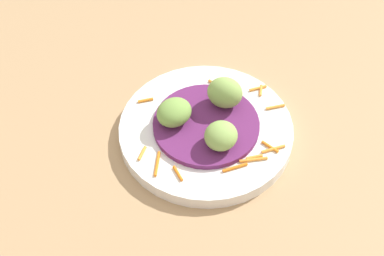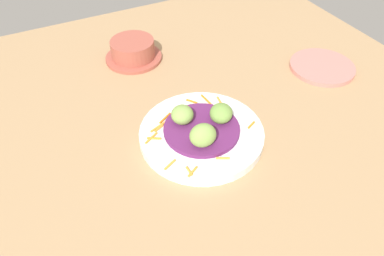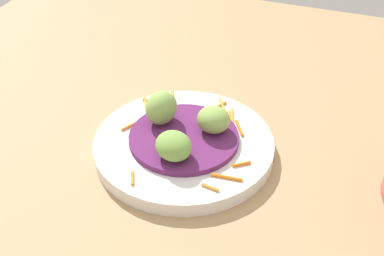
# 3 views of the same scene
# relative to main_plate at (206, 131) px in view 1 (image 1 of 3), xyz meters

# --- Properties ---
(table_surface) EXTENTS (1.10, 1.10, 0.02)m
(table_surface) POSITION_rel_main_plate_xyz_m (-0.03, -0.03, -0.02)
(table_surface) COLOR tan
(table_surface) RESTS_ON ground
(main_plate) EXTENTS (0.24, 0.24, 0.02)m
(main_plate) POSITION_rel_main_plate_xyz_m (0.00, 0.00, 0.00)
(main_plate) COLOR white
(main_plate) RESTS_ON table_surface
(cabbage_bed) EXTENTS (0.14, 0.14, 0.01)m
(cabbage_bed) POSITION_rel_main_plate_xyz_m (-0.00, 0.00, 0.01)
(cabbage_bed) COLOR #60235B
(cabbage_bed) RESTS_ON main_plate
(carrot_garnish) EXTENTS (0.21, 0.18, 0.00)m
(carrot_garnish) POSITION_rel_main_plate_xyz_m (0.03, -0.01, 0.01)
(carrot_garnish) COLOR orange
(carrot_garnish) RESTS_ON main_plate
(guac_scoop_left) EXTENTS (0.06, 0.06, 0.03)m
(guac_scoop_left) POSITION_rel_main_plate_xyz_m (-0.04, -0.00, 0.03)
(guac_scoop_left) COLOR #759E47
(guac_scoop_left) RESTS_ON cabbage_bed
(guac_scoop_center) EXTENTS (0.06, 0.06, 0.03)m
(guac_scoop_center) POSITION_rel_main_plate_xyz_m (0.02, -0.04, 0.03)
(guac_scoop_center) COLOR #84A851
(guac_scoop_center) RESTS_ON cabbage_bed
(guac_scoop_right) EXTENTS (0.05, 0.05, 0.04)m
(guac_scoop_right) POSITION_rel_main_plate_xyz_m (0.02, 0.04, 0.04)
(guac_scoop_right) COLOR #84A851
(guac_scoop_right) RESTS_ON cabbage_bed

